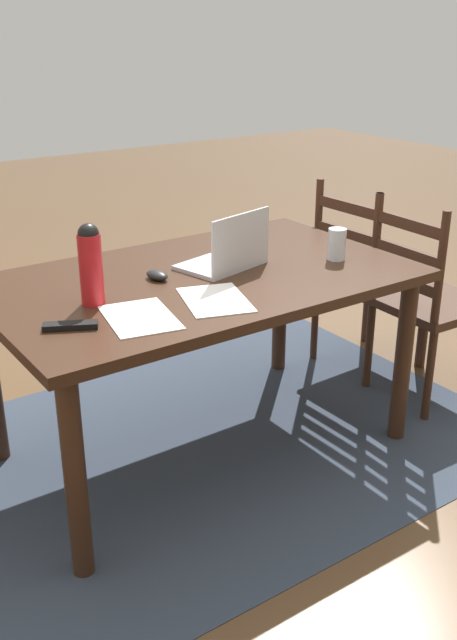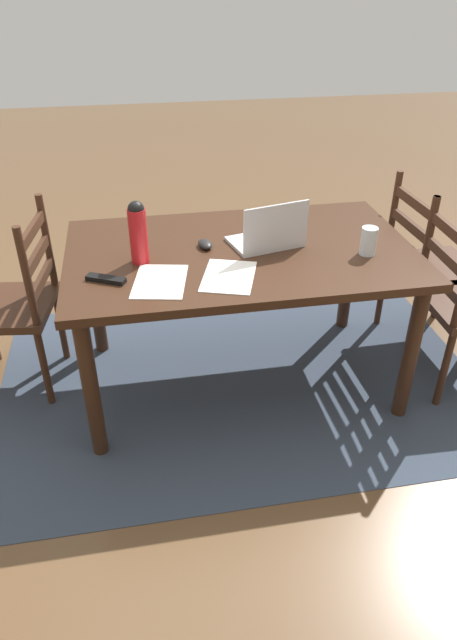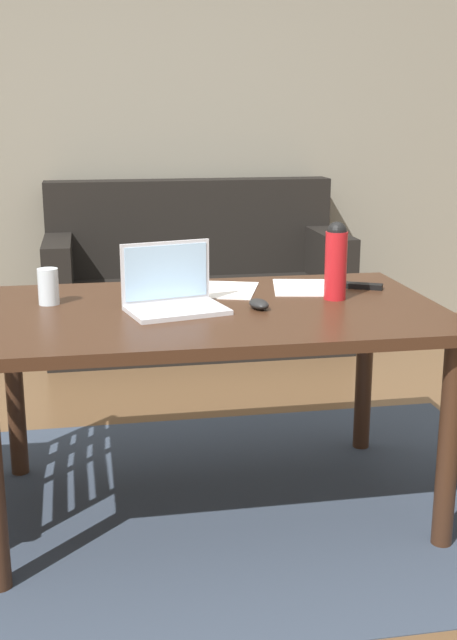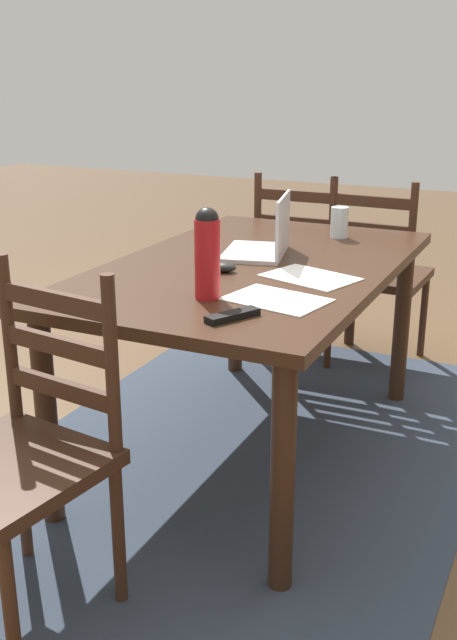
% 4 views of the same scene
% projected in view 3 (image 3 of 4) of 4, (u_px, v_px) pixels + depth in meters
% --- Properties ---
extents(ground_plane, '(14.00, 14.00, 0.00)m').
position_uv_depth(ground_plane, '(212.00, 505.00, 2.92)').
color(ground_plane, brown).
extents(area_rug, '(2.48, 1.68, 0.01)m').
position_uv_depth(area_rug, '(212.00, 504.00, 2.91)').
color(area_rug, '#333D4C').
rests_on(area_rug, ground).
extents(wall_back, '(8.00, 0.12, 2.70)m').
position_uv_depth(wall_back, '(147.00, 122.00, 5.06)').
color(wall_back, gray).
rests_on(wall_back, ground).
extents(dining_table, '(1.60, 0.97, 0.76)m').
position_uv_depth(dining_table, '(211.00, 332.00, 2.74)').
color(dining_table, '#382114').
rests_on(dining_table, ground).
extents(couch, '(1.80, 0.80, 1.00)m').
position_uv_depth(couch, '(195.00, 287.00, 4.90)').
color(couch, black).
rests_on(couch, ground).
extents(laptop, '(0.36, 0.29, 0.23)m').
position_uv_depth(laptop, '(172.00, 293.00, 2.68)').
color(laptop, silver).
rests_on(laptop, dining_table).
extents(water_bottle, '(0.08, 0.08, 0.28)m').
position_uv_depth(water_bottle, '(336.00, 259.00, 2.81)').
color(water_bottle, red).
rests_on(water_bottle, dining_table).
extents(drinking_glass, '(0.07, 0.07, 0.13)m').
position_uv_depth(drinking_glass, '(48.00, 286.00, 2.75)').
color(drinking_glass, silver).
rests_on(drinking_glass, dining_table).
extents(computer_mouse, '(0.08, 0.11, 0.03)m').
position_uv_depth(computer_mouse, '(259.00, 304.00, 2.70)').
color(computer_mouse, black).
rests_on(computer_mouse, dining_table).
extents(tv_remote, '(0.17, 0.12, 0.02)m').
position_uv_depth(tv_remote, '(360.00, 286.00, 3.01)').
color(tv_remote, black).
rests_on(tv_remote, dining_table).
extents(paper_stack_left, '(0.29, 0.35, 0.00)m').
position_uv_depth(paper_stack_left, '(227.00, 290.00, 2.98)').
color(paper_stack_left, white).
rests_on(paper_stack_left, dining_table).
extents(paper_stack_right, '(0.26, 0.33, 0.00)m').
position_uv_depth(paper_stack_right, '(301.00, 287.00, 3.02)').
color(paper_stack_right, white).
rests_on(paper_stack_right, dining_table).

